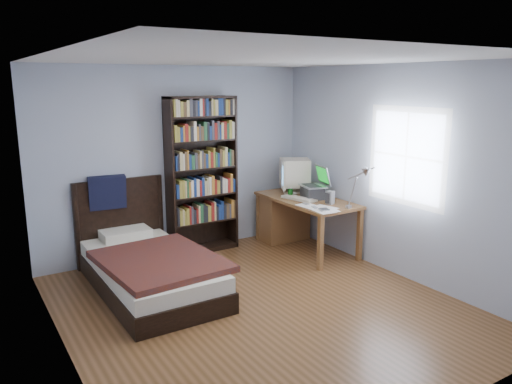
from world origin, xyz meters
TOP-DOWN VIEW (x-y plane):
  - room at (0.03, -0.00)m, footprint 4.20×4.24m
  - desk at (1.50, 1.62)m, footprint 0.75×1.53m
  - crt_monitor at (1.58, 1.62)m, footprint 0.59×0.54m
  - laptop at (1.59, 1.16)m, footprint 0.43×0.42m
  - desk_lamp at (1.52, 0.15)m, footprint 0.23×0.50m
  - keyboard at (1.37, 1.19)m, footprint 0.30×0.52m
  - speaker at (1.57, 0.79)m, footprint 0.11×0.11m
  - soda_can at (1.37, 1.39)m, footprint 0.07×0.07m
  - mouse at (1.51, 1.50)m, footprint 0.07×0.12m
  - phone_silver at (1.28, 0.93)m, footprint 0.05×0.09m
  - phone_grey at (1.26, 0.72)m, footprint 0.06×0.10m
  - external_drive at (1.29, 0.56)m, footprint 0.13×0.13m
  - bookshelf at (0.29, 1.94)m, footprint 0.95×0.30m
  - bed at (-0.82, 1.13)m, footprint 1.24×2.16m

SIDE VIEW (x-z plane):
  - bed at x=-0.82m, z-range -0.33..0.84m
  - desk at x=1.50m, z-range 0.05..0.78m
  - phone_silver at x=1.28m, z-range 0.73..0.75m
  - phone_grey at x=1.26m, z-range 0.73..0.75m
  - external_drive at x=1.29m, z-range 0.73..0.75m
  - keyboard at x=1.37m, z-range 0.72..0.77m
  - mouse at x=1.51m, z-range 0.73..0.77m
  - soda_can at x=1.37m, z-range 0.73..0.86m
  - speaker at x=1.57m, z-range 0.73..0.90m
  - laptop at x=1.59m, z-range 0.63..1.07m
  - crt_monitor at x=1.58m, z-range 0.76..1.25m
  - bookshelf at x=0.29m, z-range 0.00..2.11m
  - desk_lamp at x=1.52m, z-range 0.91..1.50m
  - room at x=0.03m, z-range 0.00..2.50m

